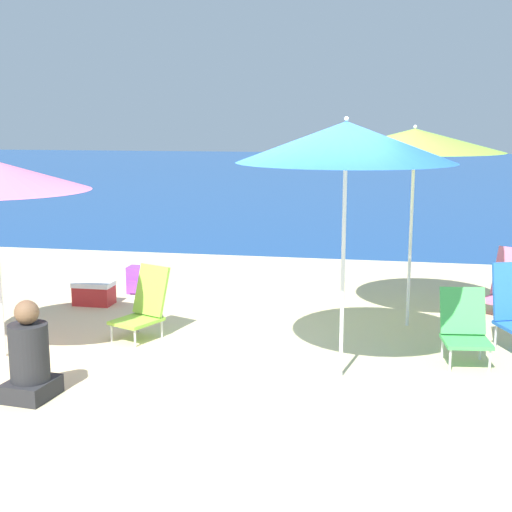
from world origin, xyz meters
TOP-DOWN VIEW (x-y plane):
  - ground_plane at (0.00, 0.00)m, footprint 60.00×60.00m
  - sea_water at (0.00, 25.27)m, footprint 60.00×40.00m
  - beach_umbrella_blue at (0.75, -0.40)m, footprint 1.95×1.95m
  - beach_umbrella_lime at (1.39, 1.42)m, footprint 1.97×1.97m
  - beach_chair_lime at (-1.46, 0.43)m, footprint 0.61×0.70m
  - beach_chair_pink at (2.61, 2.19)m, footprint 0.69×0.71m
  - beach_chair_green at (1.90, 0.23)m, footprint 0.50×0.59m
  - person_seated_near at (-1.83, -1.43)m, footprint 0.41×0.47m
  - backpack_purple at (-2.21, 2.33)m, footprint 0.31×0.26m
  - cooler_box at (-2.58, 1.64)m, footprint 0.50×0.31m

SIDE VIEW (x-z plane):
  - ground_plane at x=0.00m, z-range 0.00..0.00m
  - sea_water at x=0.00m, z-range 0.00..0.01m
  - cooler_box at x=-2.58m, z-range 0.00..0.30m
  - backpack_purple at x=-2.21m, z-range 0.00..0.37m
  - person_seated_near at x=-1.83m, z-range -0.08..0.78m
  - beach_chair_lime at x=-1.46m, z-range -0.03..0.74m
  - beach_chair_pink at x=2.61m, z-range -0.04..0.76m
  - beach_chair_green at x=1.90m, z-range 0.00..0.72m
  - beach_umbrella_lime at x=1.39m, z-range 0.98..3.27m
  - beach_umbrella_blue at x=0.75m, z-range 0.97..3.35m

